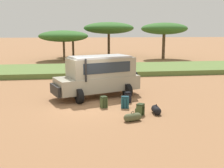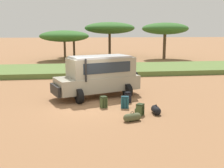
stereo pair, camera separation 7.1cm
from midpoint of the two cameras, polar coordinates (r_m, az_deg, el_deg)
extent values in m
plane|color=#936642|center=(13.83, -5.20, -4.86)|extent=(320.00, 320.00, 0.00)
cube|color=#5B7538|center=(25.52, -6.76, 3.11)|extent=(120.00, 7.00, 0.44)
cube|color=gray|center=(15.68, -3.36, 0.19)|extent=(5.25, 3.40, 0.84)
cube|color=gray|center=(15.63, -2.56, 3.77)|extent=(4.20, 2.94, 1.10)
cube|color=#232D38|center=(15.06, -7.83, 3.19)|extent=(0.57, 1.49, 0.77)
cube|color=#232D38|center=(14.82, -1.08, 3.55)|extent=(2.79, 1.00, 0.60)
cube|color=#232D38|center=(16.44, -3.90, 4.30)|extent=(2.79, 1.00, 0.60)
cube|color=#B7B7B7|center=(15.54, -2.75, 5.95)|extent=(3.80, 2.74, 0.10)
cube|color=black|center=(14.88, -12.41, -1.34)|extent=(0.68, 1.58, 0.56)
cylinder|color=black|center=(14.22, -5.85, 2.96)|extent=(0.10, 0.10, 1.25)
cylinder|color=black|center=(14.34, -7.29, -2.67)|extent=(0.53, 0.85, 0.80)
cylinder|color=black|center=(16.13, -9.69, -1.17)|extent=(0.53, 0.85, 0.80)
cylinder|color=black|center=(15.62, 3.22, -1.43)|extent=(0.53, 0.85, 0.80)
cylinder|color=black|center=(17.27, -0.07, -0.17)|extent=(0.53, 0.85, 0.80)
cylinder|color=black|center=(16.86, 4.69, 1.48)|extent=(0.45, 0.77, 0.74)
cube|color=#235B6B|center=(13.43, 2.70, -4.10)|extent=(0.45, 0.36, 0.55)
cube|color=#235B6B|center=(13.62, 2.73, -4.18)|extent=(0.30, 0.15, 0.30)
cube|color=#13323A|center=(13.36, 2.71, -2.84)|extent=(0.43, 0.37, 0.07)
cylinder|color=#13323A|center=(13.29, 2.28, -4.27)|extent=(0.04, 0.04, 0.47)
cylinder|color=#13323A|center=(13.28, 3.05, -4.29)|extent=(0.04, 0.04, 0.47)
cube|color=#42562D|center=(13.51, -1.95, -4.06)|extent=(0.39, 0.38, 0.53)
cube|color=#42562D|center=(13.69, -2.26, -4.13)|extent=(0.25, 0.14, 0.29)
cube|color=#242F19|center=(13.43, -1.96, -2.85)|extent=(0.38, 0.39, 0.07)
cylinder|color=#242F19|center=(13.33, -1.95, -4.27)|extent=(0.04, 0.04, 0.45)
cylinder|color=#242F19|center=(13.38, -1.39, -4.20)|extent=(0.04, 0.04, 0.45)
cube|color=black|center=(14.43, 3.31, -3.05)|extent=(0.39, 0.40, 0.53)
cube|color=black|center=(14.34, 2.73, -3.41)|extent=(0.17, 0.24, 0.29)
cube|color=black|center=(14.36, 3.32, -1.91)|extent=(0.39, 0.39, 0.07)
cylinder|color=black|center=(14.47, 3.98, -3.02)|extent=(0.04, 0.04, 0.45)
cylinder|color=black|center=(14.58, 3.65, -2.91)|extent=(0.04, 0.04, 0.45)
cube|color=#42562D|center=(12.36, 6.03, -5.68)|extent=(0.43, 0.44, 0.49)
cube|color=#42562D|center=(12.45, 5.27, -5.83)|extent=(0.22, 0.25, 0.27)
cube|color=#242F19|center=(12.28, 6.05, -4.46)|extent=(0.43, 0.44, 0.07)
cylinder|color=#242F19|center=(12.23, 6.56, -5.88)|extent=(0.04, 0.04, 0.42)
cylinder|color=#242F19|center=(12.36, 6.86, -5.70)|extent=(0.04, 0.04, 0.42)
cylinder|color=black|center=(12.71, 9.43, -5.59)|extent=(0.39, 0.48, 0.37)
sphere|color=black|center=(12.49, 9.70, -5.89)|extent=(0.36, 0.36, 0.36)
sphere|color=black|center=(12.92, 9.17, -5.29)|extent=(0.36, 0.36, 0.36)
torus|color=black|center=(12.65, 9.46, -4.70)|extent=(0.03, 0.17, 0.16)
cylinder|color=#4C5133|center=(11.57, 4.33, -7.22)|extent=(0.58, 0.47, 0.35)
sphere|color=#4C5133|center=(11.46, 3.21, -7.40)|extent=(0.34, 0.34, 0.34)
sphere|color=#4C5133|center=(11.69, 5.43, -7.05)|extent=(0.34, 0.34, 0.34)
torus|color=#2D301E|center=(11.51, 4.34, -6.31)|extent=(0.16, 0.07, 0.16)
cylinder|color=brown|center=(36.19, -10.46, 7.14)|extent=(0.29, 0.29, 2.60)
ellipsoid|color=#336628|center=(36.11, -10.57, 10.21)|extent=(6.55, 6.58, 1.51)
cylinder|color=brown|center=(41.21, -8.51, 7.77)|extent=(0.32, 0.32, 2.71)
ellipsoid|color=#336628|center=(41.14, -8.58, 10.31)|extent=(4.58, 4.09, 1.10)
cylinder|color=brown|center=(42.21, -0.76, 8.59)|extent=(0.39, 0.39, 3.60)
ellipsoid|color=#336628|center=(42.16, -0.77, 12.09)|extent=(7.87, 8.26, 1.83)
cylinder|color=brown|center=(38.03, 11.10, 8.04)|extent=(0.42, 0.42, 3.55)
ellipsoid|color=#336628|center=(37.97, 11.25, 11.76)|extent=(6.48, 5.82, 1.63)
camera|label=1|loc=(0.04, -90.14, -0.03)|focal=42.00mm
camera|label=2|loc=(0.04, 89.86, 0.03)|focal=42.00mm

